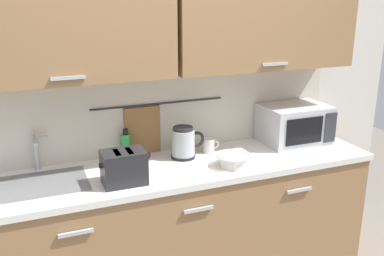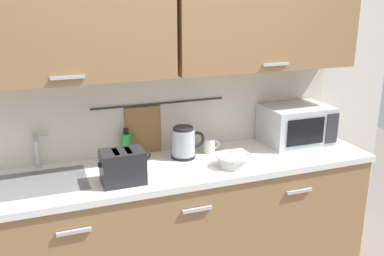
% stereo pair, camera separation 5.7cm
% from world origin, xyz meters
% --- Properties ---
extents(counter_unit, '(2.53, 0.64, 0.90)m').
position_xyz_m(counter_unit, '(-0.01, 0.30, 0.46)').
color(counter_unit, '#997047').
rests_on(counter_unit, ground).
extents(back_wall_assembly, '(3.70, 0.41, 2.50)m').
position_xyz_m(back_wall_assembly, '(-0.00, 0.53, 1.52)').
color(back_wall_assembly, silver).
rests_on(back_wall_assembly, ground).
extents(sink_faucet, '(0.09, 0.17, 0.22)m').
position_xyz_m(sink_faucet, '(-0.82, 0.53, 1.04)').
color(sink_faucet, '#B2B5BA').
rests_on(sink_faucet, counter_unit).
extents(microwave, '(0.46, 0.35, 0.27)m').
position_xyz_m(microwave, '(0.91, 0.41, 1.04)').
color(microwave, silver).
rests_on(microwave, counter_unit).
extents(electric_kettle, '(0.23, 0.16, 0.21)m').
position_xyz_m(electric_kettle, '(0.07, 0.41, 1.00)').
color(electric_kettle, black).
rests_on(electric_kettle, counter_unit).
extents(dish_soap_bottle, '(0.06, 0.06, 0.20)m').
position_xyz_m(dish_soap_bottle, '(-0.28, 0.54, 0.99)').
color(dish_soap_bottle, green).
rests_on(dish_soap_bottle, counter_unit).
extents(mug_near_sink, '(0.12, 0.08, 0.09)m').
position_xyz_m(mug_near_sink, '(-0.23, 0.41, 0.95)').
color(mug_near_sink, black).
rests_on(mug_near_sink, counter_unit).
extents(mixing_bowl, '(0.21, 0.21, 0.08)m').
position_xyz_m(mixing_bowl, '(0.30, 0.15, 0.94)').
color(mixing_bowl, silver).
rests_on(mixing_bowl, counter_unit).
extents(toaster, '(0.26, 0.17, 0.19)m').
position_xyz_m(toaster, '(-0.38, 0.16, 1.00)').
color(toaster, '#232326').
rests_on(toaster, counter_unit).
extents(mug_by_kettle, '(0.12, 0.08, 0.09)m').
position_xyz_m(mug_by_kettle, '(0.26, 0.44, 0.95)').
color(mug_by_kettle, silver).
rests_on(mug_by_kettle, counter_unit).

